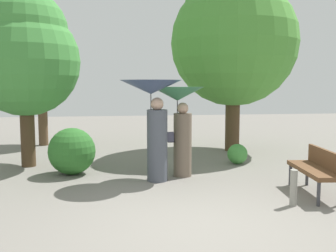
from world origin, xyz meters
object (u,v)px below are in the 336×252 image
at_px(park_bench, 317,167).
at_px(tree_near_right, 234,33).
at_px(tree_mid_left, 41,71).
at_px(person_left, 153,109).
at_px(path_marker_post, 294,188).
at_px(person_right, 179,112).
at_px(tree_near_left, 25,53).

relative_size(park_bench, tree_near_right, 0.27).
bearing_deg(tree_mid_left, person_left, -59.56).
bearing_deg(park_bench, tree_near_right, -172.87).
height_order(park_bench, path_marker_post, park_bench).
bearing_deg(park_bench, person_right, -122.17).
distance_m(tree_near_left, tree_mid_left, 3.45).
height_order(person_left, park_bench, person_left).
distance_m(person_right, tree_near_left, 4.09).
relative_size(person_right, park_bench, 1.27).
relative_size(person_left, tree_near_left, 0.49).
relative_size(person_right, tree_near_left, 0.46).
xyz_separation_m(park_bench, path_marker_post, (-0.73, -0.55, -0.21)).
xyz_separation_m(person_right, tree_near_left, (-3.52, 1.57, 1.37)).
bearing_deg(tree_near_right, person_left, -129.50).
height_order(person_right, tree_near_right, tree_near_right).
xyz_separation_m(person_left, path_marker_post, (2.12, -2.01, -1.21)).
bearing_deg(tree_near_left, tree_mid_left, 93.67).
height_order(tree_near_right, tree_mid_left, tree_near_right).
bearing_deg(person_left, tree_mid_left, 29.96).
xyz_separation_m(person_left, park_bench, (2.85, -1.46, -1.01)).
height_order(park_bench, tree_near_left, tree_near_left).
bearing_deg(person_right, tree_mid_left, 36.35).
relative_size(person_right, tree_mid_left, 0.53).
xyz_separation_m(person_right, path_marker_post, (1.52, -2.35, -1.12)).
bearing_deg(person_left, tree_near_right, -39.98).
xyz_separation_m(tree_near_left, path_marker_post, (5.04, -3.91, -2.48)).
relative_size(tree_near_left, tree_near_right, 0.76).
height_order(park_bench, tree_mid_left, tree_mid_left).
bearing_deg(person_right, path_marker_post, -147.57).
xyz_separation_m(park_bench, tree_near_left, (-5.77, 3.37, 2.28)).
bearing_deg(person_right, tree_near_right, -36.18).
distance_m(person_left, person_right, 0.70).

